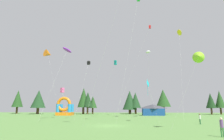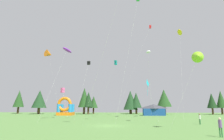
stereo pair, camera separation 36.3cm
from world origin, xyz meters
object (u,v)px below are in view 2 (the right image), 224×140
kite_yellow_parafoil (180,32)px  person_far_side (220,125)px  kite_orange_delta (49,54)px  kite_teal_box (116,63)px  kite_white_parafoil (148,52)px  kite_red_box (150,27)px  kite_pink_box (63,90)px  festival_tent (154,110)px  kite_cyan_diamond (147,84)px  person_left_edge (200,118)px  kite_black_box (89,63)px  kite_lime_delta (198,56)px  inflatable_orange_dome (65,109)px  kite_purple_parafoil (67,50)px

kite_yellow_parafoil → person_far_side: (-4.87, -26.36, -20.21)m
kite_orange_delta → person_far_side: kite_orange_delta is taller
kite_yellow_parafoil → kite_teal_box: size_ratio=1.44×
kite_white_parafoil → kite_orange_delta: 32.95m
kite_orange_delta → kite_red_box: bearing=-8.2°
kite_red_box → kite_pink_box: (-23.42, -7.25, -19.34)m
festival_tent → kite_yellow_parafoil: bearing=-73.8°
kite_cyan_diamond → person_left_edge: bearing=-24.6°
kite_pink_box → kite_black_box: kite_black_box is taller
kite_pink_box → kite_lime_delta: bearing=-42.5°
kite_orange_delta → kite_pink_box: kite_orange_delta is taller
kite_yellow_parafoil → kite_teal_box: kite_yellow_parafoil is taller
kite_lime_delta → kite_black_box: bearing=133.2°
kite_red_box → kite_pink_box: 31.23m
kite_black_box → inflatable_orange_dome: 24.93m
kite_white_parafoil → festival_tent: (3.03, 14.90, -15.08)m
kite_orange_delta → kite_purple_parafoil: (12.09, -18.89, -4.57)m
kite_teal_box → person_left_edge: bearing=-49.3°
kite_white_parafoil → kite_cyan_diamond: (-1.98, -11.13, -9.65)m
kite_yellow_parafoil → kite_pink_box: bearing=179.2°
kite_orange_delta → kite_yellow_parafoil: kite_yellow_parafoil is taller
kite_orange_delta → festival_tent: size_ratio=3.10×
person_far_side → kite_purple_parafoil: bearing=-18.1°
kite_pink_box → person_left_edge: kite_pink_box is taller
festival_tent → kite_white_parafoil: bearing=-101.5°
kite_white_parafoil → kite_purple_parafoil: bearing=-156.6°
kite_lime_delta → person_left_edge: (3.07, 9.25, -8.14)m
kite_yellow_parafoil → kite_lime_delta: (-4.86, -22.36, -12.14)m
kite_red_box → festival_tent: bearing=80.8°
kite_red_box → person_far_side: size_ratio=14.32×
inflatable_orange_dome → kite_white_parafoil: bearing=-28.8°
kite_lime_delta → person_far_side: 9.00m
kite_yellow_parafoil → kite_pink_box: kite_yellow_parafoil is taller
kite_cyan_diamond → person_left_edge: kite_cyan_diamond is taller
person_far_side → festival_tent: (0.04, 42.97, 0.66)m
person_far_side → festival_tent: festival_tent is taller
kite_white_parafoil → person_left_edge: 22.50m
kite_lime_delta → kite_teal_box: size_ratio=0.65×
kite_white_parafoil → kite_lime_delta: size_ratio=1.77×
kite_teal_box → kite_lime_delta: bearing=-66.2°
kite_red_box → kite_orange_delta: bearing=171.8°
kite_red_box → kite_lime_delta: bearing=-87.3°
kite_orange_delta → kite_red_box: size_ratio=0.79×
kite_white_parafoil → kite_orange_delta: (-31.03, 10.67, 2.93)m
festival_tent → kite_purple_parafoil: bearing=-133.5°
kite_cyan_diamond → kite_lime_delta: (4.98, -12.94, 1.98)m
kite_pink_box → kite_purple_parafoil: bearing=-67.3°
kite_cyan_diamond → festival_tent: 27.06m
kite_pink_box → kite_teal_box: kite_teal_box is taller
kite_purple_parafoil → kite_yellow_parafoil: bearing=13.6°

